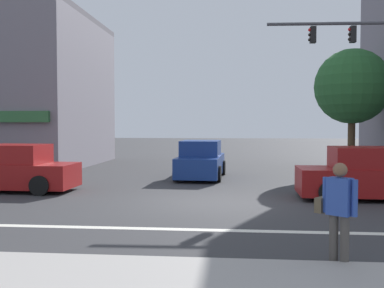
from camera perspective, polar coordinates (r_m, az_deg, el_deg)
ground_plane at (r=13.20m, az=2.01°, el=-7.35°), size 120.00×120.00×0.00m
lane_marking_stripe at (r=9.78m, az=0.78°, el=-10.83°), size 9.00×0.24×0.01m
street_tree at (r=21.32m, az=19.68°, el=6.86°), size 3.32×3.32×5.61m
traffic_light_mast at (r=17.88m, az=21.87°, el=8.48°), size 4.89×0.33×6.20m
sedan_crossing_center at (r=18.89m, az=1.14°, el=-2.19°), size 2.02×4.17×1.58m
sedan_crossing_rightbound at (r=16.33m, az=-21.55°, el=-3.11°), size 4.13×1.93×1.58m
sedan_parked_curbside at (r=14.52m, az=21.31°, el=-3.79°), size 4.12×1.91×1.58m
pedestrian_foreground_with_bag at (r=7.38m, az=18.07°, el=-7.84°), size 0.59×0.58×1.67m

